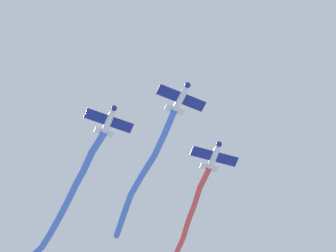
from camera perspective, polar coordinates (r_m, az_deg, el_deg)
airplane_lead at (r=80.86m, az=1.07°, el=2.33°), size 5.89×4.37×1.49m
smoke_trail_lead at (r=86.59m, az=-2.07°, el=-4.09°), size 1.98×20.29×1.96m
airplane_left_wing at (r=85.28m, az=3.80°, el=-2.48°), size 6.01×4.52×1.49m
smoke_trail_left_wing at (r=91.76m, az=1.56°, el=-8.35°), size 4.64×19.37×1.64m
airplane_right_wing at (r=83.03m, az=-4.87°, el=0.45°), size 5.93×4.42×1.49m
smoke_trail_right_wing at (r=92.25m, az=-8.39°, el=-6.23°), size 2.56×26.01×3.90m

